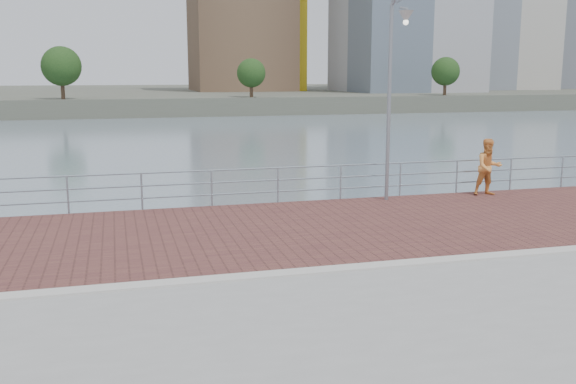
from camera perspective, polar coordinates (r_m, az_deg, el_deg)
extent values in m
plane|color=slate|center=(13.83, 2.24, -15.08)|extent=(400.00, 400.00, 0.00)
cube|color=brown|center=(16.43, -1.46, -3.43)|extent=(40.00, 6.80, 0.02)
cube|color=#B7B5AD|center=(13.08, 2.31, -7.04)|extent=(40.00, 0.40, 0.06)
cube|color=#4C5142|center=(134.52, -13.69, 8.31)|extent=(320.00, 95.00, 2.50)
cylinder|color=#8C9EA8|center=(19.25, -18.98, -0.28)|extent=(0.06, 0.06, 1.10)
cylinder|color=#8C9EA8|center=(19.21, -12.87, 0.01)|extent=(0.06, 0.06, 1.10)
cylinder|color=#8C9EA8|center=(19.39, -6.80, 0.31)|extent=(0.06, 0.06, 1.10)
cylinder|color=#8C9EA8|center=(19.79, -0.92, 0.59)|extent=(0.06, 0.06, 1.10)
cylinder|color=#8C9EA8|center=(20.38, 4.69, 0.85)|extent=(0.06, 0.06, 1.10)
cylinder|color=#8C9EA8|center=(21.16, 9.93, 1.09)|extent=(0.06, 0.06, 1.10)
cylinder|color=#8C9EA8|center=(22.10, 14.76, 1.30)|extent=(0.06, 0.06, 1.10)
cylinder|color=#8C9EA8|center=(23.18, 19.17, 1.48)|extent=(0.06, 0.06, 1.10)
cylinder|color=#8C9EA8|center=(24.39, 23.16, 1.64)|extent=(0.06, 0.06, 1.10)
cylinder|color=#8C9EA8|center=(19.47, -3.85, 2.04)|extent=(39.00, 0.05, 0.05)
cylinder|color=#8C9EA8|center=(19.53, -3.84, 0.96)|extent=(39.00, 0.05, 0.05)
cylinder|color=#8C9EA8|center=(19.60, -3.82, -0.09)|extent=(39.00, 0.05, 0.05)
cylinder|color=gray|center=(20.16, 8.97, 7.65)|extent=(0.12, 0.12, 6.00)
cylinder|color=gray|center=(19.78, 9.84, 16.27)|extent=(0.07, 1.00, 0.07)
cone|color=#B2B2AD|center=(19.31, 10.47, 15.80)|extent=(0.44, 0.44, 0.35)
imported|color=#EA9444|center=(21.90, 17.40, 2.13)|extent=(0.96, 0.79, 1.85)
cube|color=brown|center=(124.70, -4.27, 15.84)|extent=(18.00, 18.00, 29.77)
cylinder|color=#473323|center=(89.12, -19.42, 9.06)|extent=(0.50, 0.50, 3.95)
sphere|color=#193814|center=(89.11, -19.51, 10.51)|extent=(5.08, 5.08, 5.08)
cylinder|color=#473323|center=(90.86, -3.28, 9.39)|extent=(0.50, 0.50, 3.13)
sphere|color=#193814|center=(90.84, -3.29, 10.52)|extent=(4.02, 4.02, 4.02)
cylinder|color=#473323|center=(101.40, 13.78, 9.30)|extent=(0.50, 0.50, 3.34)
sphere|color=#193814|center=(101.38, 13.82, 10.37)|extent=(4.29, 4.29, 4.29)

